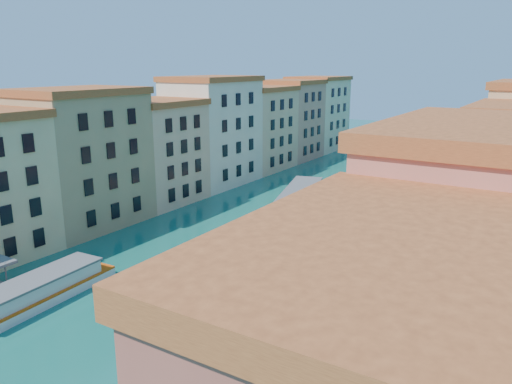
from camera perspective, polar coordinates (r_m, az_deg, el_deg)
left_bank_palazzos at (r=94.09m, az=-7.26°, el=6.05°), size 12.80×128.40×21.00m
quay at (r=76.75m, az=22.34°, el=-3.90°), size 4.00×140.00×1.00m
restaurant_awnings at (r=38.10m, az=11.29°, el=-17.88°), size 3.20×44.55×3.12m
mooring_poles_right at (r=44.56m, az=10.09°, el=-15.23°), size 1.44×54.24×3.20m
vaporetto_near at (r=54.95m, az=-23.99°, el=-10.49°), size 5.19×18.19×2.67m
vaporetto_far at (r=82.92m, az=5.06°, el=-0.81°), size 11.32×22.98×3.34m
gondola_fore at (r=43.33m, az=-10.07°, el=-17.47°), size 5.15×12.70×2.61m
gondola_right at (r=39.64m, az=0.71°, el=-20.57°), size 3.13×11.54×2.32m
gondola_far at (r=59.22m, az=10.91°, el=-8.56°), size 3.71×11.34×1.63m
motorboat_mid at (r=57.18m, az=-3.15°, el=-8.88°), size 3.79×7.62×1.51m
motorboat_far at (r=103.81m, az=13.56°, el=1.40°), size 3.34×7.14×1.42m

